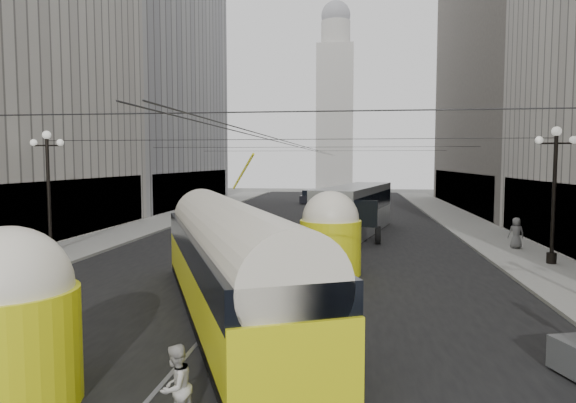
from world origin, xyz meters
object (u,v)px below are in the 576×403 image
(city_bus, at_px, (355,208))
(pedestrian_sidewalk_right, at_px, (516,233))
(streetcar, at_px, (229,260))
(pedestrian_crossing_b, at_px, (176,387))

(city_bus, xyz_separation_m, pedestrian_sidewalk_right, (8.77, -5.63, -0.79))
(streetcar, bearing_deg, city_bus, 78.31)
(city_bus, distance_m, pedestrian_crossing_b, 26.39)
(streetcar, xyz_separation_m, pedestrian_sidewalk_right, (12.74, 13.60, -0.81))
(streetcar, distance_m, pedestrian_crossing_b, 7.05)
(city_bus, distance_m, pedestrian_sidewalk_right, 10.45)
(pedestrian_sidewalk_right, bearing_deg, streetcar, 44.61)
(pedestrian_crossing_b, height_order, pedestrian_sidewalk_right, pedestrian_sidewalk_right)
(city_bus, height_order, pedestrian_sidewalk_right, city_bus)
(streetcar, bearing_deg, pedestrian_sidewalk_right, 46.85)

